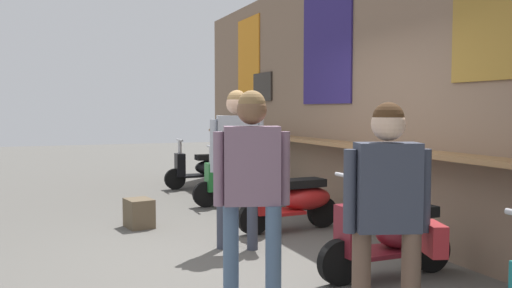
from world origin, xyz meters
The scene contains 10 objects.
ground_plane centered at (0.00, 0.00, 0.00)m, with size 38.72×38.72×0.00m, color #56544F.
market_stall_facade centered at (-0.01, 2.02, 1.77)m, with size 13.83×0.61×3.55m.
scooter_black centered at (-5.04, 1.08, 0.39)m, with size 0.46×1.40×0.97m.
scooter_green centered at (-3.00, 1.08, 0.39)m, with size 0.46×1.40×0.97m.
scooter_red centered at (-1.02, 1.08, 0.39)m, with size 0.49×1.40×0.97m.
scooter_maroon centered at (1.06, 1.08, 0.39)m, with size 0.46×1.40×0.97m.
shopper_with_handbag centered at (-0.41, 0.10, 1.08)m, with size 0.33×0.69×1.75m.
shopper_browsing centered at (1.40, -0.45, 1.04)m, with size 0.33×0.55×1.68m.
shopper_passing centered at (2.35, 0.10, 0.95)m, with size 0.37×0.65×1.58m.
merchandise_crate centered at (-1.92, -0.73, 0.19)m, with size 0.39×0.31×0.37m, color brown.
Camera 1 is at (5.14, -1.93, 1.54)m, focal length 38.14 mm.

